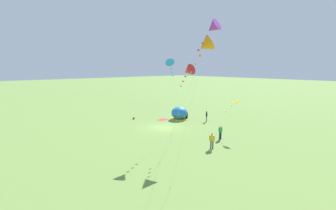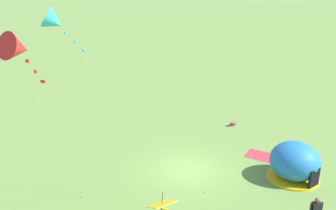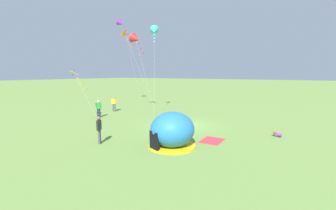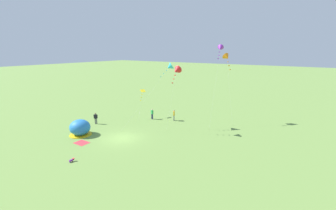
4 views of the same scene
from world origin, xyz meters
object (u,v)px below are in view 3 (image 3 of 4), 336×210
Objects in this scene: popup_tent at (172,130)px; person_with_toddler at (114,103)px; kite_purple at (121,23)px; kite_cyan at (154,31)px; kite_yellow at (76,76)px; kite_orange at (125,34)px; person_strolling at (99,129)px; toddler_crawling at (277,134)px; kite_red at (136,39)px; person_center_field at (99,108)px.

person_with_toddler is at bearing 59.86° from popup_tent.
kite_cyan is (-3.54, -8.25, -2.35)m from kite_purple.
kite_cyan is (2.01, -4.32, 7.86)m from person_with_toddler.
kite_yellow is at bearing 156.62° from kite_cyan.
popup_tent is 0.30× the size of kite_cyan.
kite_orange is (12.05, 5.21, 5.77)m from kite_yellow.
kite_purple reaches higher than person_strolling.
person_strolling is at bearing -138.30° from person_with_toddler.
toddler_crawling is 17.35m from kite_red.
popup_tent is 0.24× the size of kite_purple.
person_center_field is (-1.97, 15.81, 0.79)m from toddler_crawling.
toddler_crawling is 0.32× the size of person_center_field.
popup_tent is 22.97m from kite_orange.
popup_tent is 5.08× the size of toddler_crawling.
kite_yellow is at bearing -156.61° from kite_orange.
toddler_crawling is 0.05× the size of kite_purple.
kite_cyan reaches higher than kite_yellow.
person_center_field is at bearing 172.07° from kite_red.
kite_orange is (13.59, 16.24, 8.89)m from popup_tent.
kite_cyan is (0.36, -2.28, 0.68)m from kite_red.
toddler_crawling is 0.12× the size of kite_yellow.
kite_cyan reaches higher than toddler_crawling.
person_with_toddler is at bearing 85.40° from toddler_crawling.
popup_tent is at bearing -108.88° from person_center_field.
kite_red is 0.94× the size of kite_cyan.
kite_cyan is (7.50, -3.24, 4.70)m from kite_yellow.
popup_tent is 1.63× the size of person_with_toddler.
person_with_toddler is 0.37× the size of kite_yellow.
kite_cyan is at bearing -29.08° from person_center_field.
kite_orange reaches higher than kite_yellow.
popup_tent is 1.63× the size of person_strolling.
person_center_field is 0.18× the size of kite_cyan.
person_strolling is at bearing -150.70° from kite_red.
person_with_toddler is at bearing 114.94° from kite_cyan.
person_with_toddler is at bearing 21.80° from person_center_field.
kite_yellow is 0.53× the size of kite_red.
popup_tent is 14.27m from kite_cyan.
kite_red is (3.03, 15.11, 7.96)m from toddler_crawling.
kite_red is (10.63, 5.97, 7.18)m from person_strolling.
person_strolling is 14.15m from kite_red.
kite_yellow is (-2.14, 0.26, 3.16)m from person_center_field.
person_strolling is 8.72m from person_center_field.
popup_tent reaches higher than person_with_toddler.
popup_tent reaches higher than person_center_field.
kite_orange is at bearing 51.50° from kite_red.
kite_purple reaches higher than kite_orange.
kite_purple is (12.58, 16.04, 10.17)m from popup_tent.
toddler_crawling is 24.71m from kite_orange.
kite_yellow is at bearing 63.26° from person_strolling.
person_center_field is 14.53m from kite_purple.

